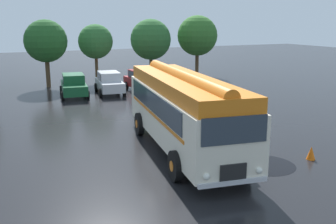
% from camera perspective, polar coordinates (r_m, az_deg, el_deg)
% --- Properties ---
extents(ground_plane, '(120.00, 120.00, 0.00)m').
position_cam_1_polar(ground_plane, '(17.45, 1.42, -5.37)').
color(ground_plane, black).
extents(vintage_bus, '(4.05, 10.35, 3.49)m').
position_cam_1_polar(vintage_bus, '(16.77, 2.20, 0.58)').
color(vintage_bus, silver).
rests_on(vintage_bus, ground).
extents(car_near_left, '(2.40, 4.40, 1.66)m').
position_cam_1_polar(car_near_left, '(30.05, -13.53, 3.81)').
color(car_near_left, '#144C28').
rests_on(car_near_left, ground).
extents(car_mid_left, '(2.37, 4.39, 1.66)m').
position_cam_1_polar(car_mid_left, '(30.81, -8.51, 4.26)').
color(car_mid_left, '#B7BABF').
rests_on(car_mid_left, ground).
extents(car_mid_right, '(1.96, 4.20, 1.66)m').
position_cam_1_polar(car_mid_right, '(31.53, -3.82, 4.58)').
color(car_mid_right, maroon).
rests_on(car_mid_right, ground).
extents(tree_centre, '(3.55, 3.55, 5.64)m').
position_cam_1_polar(tree_centre, '(34.70, -17.26, 9.90)').
color(tree_centre, '#4C3823').
rests_on(tree_centre, ground).
extents(tree_right_of_centre, '(3.09, 3.09, 5.23)m').
position_cam_1_polar(tree_right_of_centre, '(36.42, -10.45, 10.08)').
color(tree_right_of_centre, '#4C3823').
rests_on(tree_right_of_centre, ground).
extents(tree_far_right, '(3.88, 3.88, 5.69)m').
position_cam_1_polar(tree_far_right, '(38.30, -2.47, 10.39)').
color(tree_far_right, '#4C3823').
rests_on(tree_far_right, ground).
extents(tree_extra_right, '(4.05, 4.05, 6.05)m').
position_cam_1_polar(tree_extra_right, '(40.66, 4.23, 10.96)').
color(tree_extra_right, '#4C3823').
rests_on(tree_extra_right, ground).
extents(traffic_cone, '(0.36, 0.36, 0.55)m').
position_cam_1_polar(traffic_cone, '(17.12, 20.06, -5.60)').
color(traffic_cone, orange).
rests_on(traffic_cone, ground).
extents(puddle_patch, '(2.34, 2.34, 0.01)m').
position_cam_1_polar(puddle_patch, '(16.03, 13.94, -7.47)').
color(puddle_patch, black).
rests_on(puddle_patch, ground).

